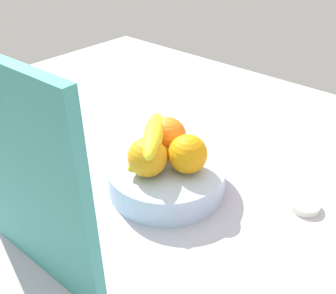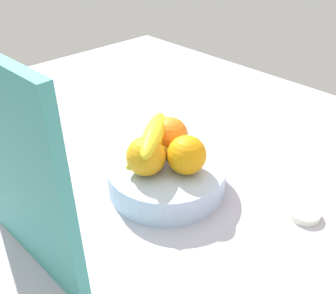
{
  "view_description": "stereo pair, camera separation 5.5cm",
  "coord_description": "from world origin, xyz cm",
  "px_view_note": "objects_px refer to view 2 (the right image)",
  "views": [
    {
      "loc": [
        -38.33,
        46.19,
        50.17
      ],
      "look_at": [
        2.7,
        -0.43,
        9.95
      ],
      "focal_mm": 39.74,
      "sensor_mm": 36.0,
      "label": 1
    },
    {
      "loc": [
        -42.28,
        42.38,
        50.17
      ],
      "look_at": [
        2.7,
        -0.43,
        9.95
      ],
      "focal_mm": 39.74,
      "sensor_mm": 36.0,
      "label": 2
    }
  ],
  "objects_px": {
    "fruit_bowl": "(168,175)",
    "orange_front_right": "(170,135)",
    "cutting_board": "(16,172)",
    "jar_lid": "(304,213)",
    "orange_front_left": "(187,155)",
    "orange_center": "(146,156)",
    "banana_bunch": "(155,143)"
  },
  "relations": [
    {
      "from": "orange_front_right",
      "to": "orange_center",
      "type": "xyz_separation_m",
      "value": [
        -0.02,
        0.09,
        0.0
      ]
    },
    {
      "from": "orange_front_left",
      "to": "banana_bunch",
      "type": "distance_m",
      "value": 0.07
    },
    {
      "from": "orange_front_right",
      "to": "fruit_bowl",
      "type": "bearing_deg",
      "value": 131.86
    },
    {
      "from": "banana_bunch",
      "to": "orange_front_left",
      "type": "bearing_deg",
      "value": -165.66
    },
    {
      "from": "orange_center",
      "to": "banana_bunch",
      "type": "xyz_separation_m",
      "value": [
        0.02,
        -0.04,
        0.0
      ]
    },
    {
      "from": "orange_front_right",
      "to": "orange_center",
      "type": "distance_m",
      "value": 0.09
    },
    {
      "from": "orange_front_right",
      "to": "orange_center",
      "type": "relative_size",
      "value": 1.0
    },
    {
      "from": "fruit_bowl",
      "to": "banana_bunch",
      "type": "bearing_deg",
      "value": 20.19
    },
    {
      "from": "orange_center",
      "to": "jar_lid",
      "type": "xyz_separation_m",
      "value": [
        -0.25,
        -0.18,
        -0.09
      ]
    },
    {
      "from": "banana_bunch",
      "to": "fruit_bowl",
      "type": "bearing_deg",
      "value": -159.81
    },
    {
      "from": "orange_front_left",
      "to": "cutting_board",
      "type": "xyz_separation_m",
      "value": [
        0.06,
        0.3,
        0.08
      ]
    },
    {
      "from": "orange_front_right",
      "to": "banana_bunch",
      "type": "bearing_deg",
      "value": 93.82
    },
    {
      "from": "orange_front_left",
      "to": "orange_center",
      "type": "relative_size",
      "value": 1.0
    },
    {
      "from": "orange_front_left",
      "to": "orange_front_right",
      "type": "bearing_deg",
      "value": -19.69
    },
    {
      "from": "fruit_bowl",
      "to": "banana_bunch",
      "type": "height_order",
      "value": "banana_bunch"
    },
    {
      "from": "fruit_bowl",
      "to": "orange_center",
      "type": "height_order",
      "value": "orange_center"
    },
    {
      "from": "orange_front_right",
      "to": "cutting_board",
      "type": "bearing_deg",
      "value": 93.15
    },
    {
      "from": "banana_bunch",
      "to": "orange_center",
      "type": "bearing_deg",
      "value": 116.99
    },
    {
      "from": "orange_front_right",
      "to": "cutting_board",
      "type": "relative_size",
      "value": 0.22
    },
    {
      "from": "orange_front_left",
      "to": "jar_lid",
      "type": "relative_size",
      "value": 1.27
    },
    {
      "from": "jar_lid",
      "to": "banana_bunch",
      "type": "bearing_deg",
      "value": 26.58
    },
    {
      "from": "fruit_bowl",
      "to": "cutting_board",
      "type": "bearing_deg",
      "value": 87.34
    },
    {
      "from": "fruit_bowl",
      "to": "orange_front_right",
      "type": "xyz_separation_m",
      "value": [
        0.03,
        -0.04,
        0.07
      ]
    },
    {
      "from": "jar_lid",
      "to": "fruit_bowl",
      "type": "bearing_deg",
      "value": 27.28
    },
    {
      "from": "cutting_board",
      "to": "jar_lid",
      "type": "relative_size",
      "value": 5.88
    },
    {
      "from": "cutting_board",
      "to": "jar_lid",
      "type": "height_order",
      "value": "cutting_board"
    },
    {
      "from": "orange_front_left",
      "to": "orange_center",
      "type": "bearing_deg",
      "value": 49.45
    },
    {
      "from": "cutting_board",
      "to": "jar_lid",
      "type": "bearing_deg",
      "value": -124.61
    },
    {
      "from": "banana_bunch",
      "to": "cutting_board",
      "type": "xyz_separation_m",
      "value": [
        -0.01,
        0.28,
        0.08
      ]
    },
    {
      "from": "orange_front_left",
      "to": "cutting_board",
      "type": "height_order",
      "value": "cutting_board"
    },
    {
      "from": "orange_center",
      "to": "orange_front_right",
      "type": "bearing_deg",
      "value": -74.48
    },
    {
      "from": "orange_center",
      "to": "banana_bunch",
      "type": "height_order",
      "value": "banana_bunch"
    }
  ]
}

